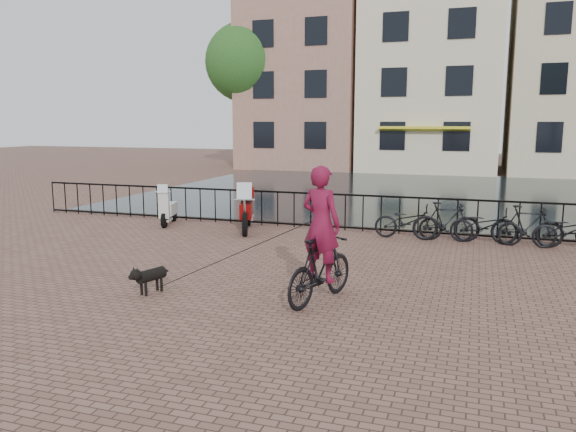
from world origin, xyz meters
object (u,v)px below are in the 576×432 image
(cyclist, at_px, (321,243))
(scooter, at_px, (169,203))
(motorcycle, at_px, (246,204))
(dog, at_px, (151,279))

(cyclist, height_order, scooter, cyclist)
(motorcycle, height_order, scooter, motorcycle)
(scooter, bearing_deg, cyclist, -58.13)
(motorcycle, distance_m, scooter, 2.55)
(dog, relative_size, scooter, 0.57)
(dog, xyz_separation_m, motorcycle, (-0.65, 5.90, 0.47))
(cyclist, height_order, motorcycle, cyclist)
(cyclist, xyz_separation_m, dog, (-2.96, -0.49, -0.76))
(motorcycle, xyz_separation_m, scooter, (-2.55, 0.15, -0.09))
(cyclist, bearing_deg, dog, 27.01)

